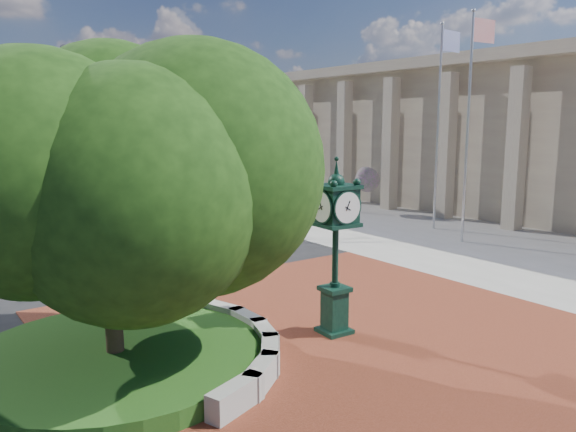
# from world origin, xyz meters

# --- Properties ---
(ground) EXTENTS (200.00, 200.00, 0.00)m
(ground) POSITION_xyz_m (0.00, 0.00, 0.00)
(ground) COLOR black
(ground) RESTS_ON ground
(plaza) EXTENTS (12.00, 12.00, 0.04)m
(plaza) POSITION_xyz_m (0.00, -1.00, 0.02)
(plaza) COLOR maroon
(plaza) RESTS_ON ground
(sidewalk) EXTENTS (20.00, 50.00, 0.04)m
(sidewalk) POSITION_xyz_m (16.00, 10.00, 0.02)
(sidewalk) COLOR #9E9B93
(sidewalk) RESTS_ON ground
(planter_wall) EXTENTS (2.96, 6.77, 0.54)m
(planter_wall) POSITION_xyz_m (-2.71, -0.00, 0.27)
(planter_wall) COLOR #9E9B93
(planter_wall) RESTS_ON ground
(grass_bed) EXTENTS (6.10, 6.10, 0.40)m
(grass_bed) POSITION_xyz_m (-5.00, 0.00, 0.20)
(grass_bed) COLOR #124113
(grass_bed) RESTS_ON ground
(civic_building) EXTENTS (17.35, 44.00, 8.60)m
(civic_building) POSITION_xyz_m (23.60, 12.00, 4.33)
(civic_building) COLOR tan
(civic_building) RESTS_ON ground
(tree_planter) EXTENTS (5.20, 5.20, 6.33)m
(tree_planter) POSITION_xyz_m (-5.00, 0.00, 3.72)
(tree_planter) COLOR #38281C
(tree_planter) RESTS_ON ground
(tree_street) EXTENTS (4.40, 4.40, 5.45)m
(tree_street) POSITION_xyz_m (-4.00, 18.00, 3.24)
(tree_street) COLOR #38281C
(tree_street) RESTS_ON ground
(post_clock) EXTENTS (0.92, 0.92, 4.21)m
(post_clock) POSITION_xyz_m (-0.06, -1.19, 2.32)
(post_clock) COLOR black
(post_clock) RESTS_ON ground
(parked_car) EXTENTS (2.55, 4.41, 1.41)m
(parked_car) POSITION_xyz_m (4.17, 41.47, 0.71)
(parked_car) COLOR #60100D
(parked_car) RESTS_ON ground
(flagpole_a) EXTENTS (1.50, 0.17, 9.57)m
(flagpole_a) POSITION_xyz_m (11.23, 3.60, 4.90)
(flagpole_a) COLOR silver
(flagpole_a) RESTS_ON ground
(flagpole_b) EXTENTS (1.50, 0.17, 9.57)m
(flagpole_b) POSITION_xyz_m (12.70, 6.32, 4.91)
(flagpole_b) COLOR silver
(flagpole_b) RESTS_ON ground
(street_lamp_near) EXTENTS (2.04, 0.98, 9.55)m
(street_lamp_near) POSITION_xyz_m (0.89, 24.09, 5.60)
(street_lamp_near) COLOR slate
(street_lamp_near) RESTS_ON ground
(shrub_near) EXTENTS (1.20, 1.20, 2.20)m
(shrub_near) POSITION_xyz_m (13.13, 12.11, 1.59)
(shrub_near) COLOR #38281C
(shrub_near) RESTS_ON ground
(shrub_mid) EXTENTS (1.20, 1.20, 2.20)m
(shrub_mid) POSITION_xyz_m (11.60, 20.22, 1.59)
(shrub_mid) COLOR #38281C
(shrub_mid) RESTS_ON ground
(shrub_far) EXTENTS (1.20, 1.20, 2.20)m
(shrub_far) POSITION_xyz_m (12.59, 23.85, 1.59)
(shrub_far) COLOR #38281C
(shrub_far) RESTS_ON ground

